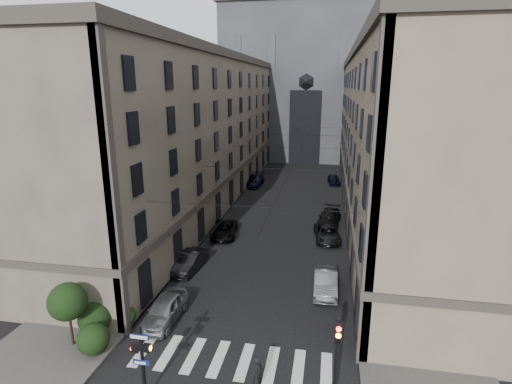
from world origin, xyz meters
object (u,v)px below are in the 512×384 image
Objects in this scene: pedestrian_signal_left at (142,358)px; pedestrian at (258,374)px; car_left_far at (255,180)px; car_right_midfar at (329,218)px; car_right_near at (326,282)px; car_right_far at (334,179)px; gothic_tower at (310,71)px; car_left_midfar at (224,230)px; car_left_midnear at (190,262)px; car_left_near at (165,310)px; traffic_light_right at (337,357)px; car_right_midnear at (327,233)px.

pedestrian is at bearing 15.54° from pedestrian_signal_left.
car_left_far reaches higher than car_right_midfar.
car_right_far is at bearing 87.62° from car_right_near.
car_left_midfar is (-5.30, -51.61, -17.09)m from gothic_tower.
gothic_tower is at bearing 89.09° from car_left_midnear.
pedestrian is (7.10, -5.00, 0.16)m from car_left_near.
traffic_light_right is 2.68× the size of pedestrian.
gothic_tower is 54.62m from car_left_midfar.
car_left_near is 0.93× the size of car_left_midfar.
car_right_midfar is 26.17m from pedestrian.
car_right_far is at bearing 95.49° from car_right_midfar.
traffic_light_right is 4.52m from pedestrian.
traffic_light_right is at bearing -43.88° from car_left_midnear.
gothic_tower is 75.15m from pedestrian_signal_left.
car_left_near is 8.69m from pedestrian.
pedestrian_signal_left reaches higher than car_right_far.
traffic_light_right is 1.02× the size of car_left_midfar.
pedestrian_signal_left is at bearing -93.13° from car_left_midfar.
traffic_light_right reaches higher than car_left_near.
car_left_midnear is 1.08× the size of car_right_far.
car_right_midfar is (10.41, 20.96, -0.02)m from car_left_near.
car_left_far is at bearing 108.73° from car_right_near.
car_left_far is 19.51m from car_right_midfar.
traffic_light_right is 1.12× the size of car_left_midnear.
pedestrian reaches higher than car_right_midfar.
gothic_tower is at bearing 76.34° from car_left_midfar.
traffic_light_right reaches higher than pedestrian_signal_left.
pedestrian_signal_left is 0.74× the size of car_right_midfar.
car_right_midfar is (11.32, 13.60, 0.02)m from car_left_midnear.
car_left_near reaches higher than car_right_midfar.
car_left_near is 0.99× the size of car_right_near.
gothic_tower is 29.90× the size of pedestrian.
car_right_midfar is (8.70, 27.46, -1.54)m from pedestrian_signal_left.
car_left_near is 7.42m from car_left_midnear.
traffic_light_right is (5.60, -73.04, -14.51)m from gothic_tower.
car_left_midnear is at bearing 43.39° from pedestrian.
pedestrian_signal_left reaches higher than car_left_midnear.
car_left_midnear is at bearing -122.60° from car_right_midfar.
car_right_near is at bearing -67.33° from car_left_far.
car_left_midfar is at bearing -144.66° from car_right_midfar.
pedestrian is at bearing -90.08° from car_right_midfar.
car_left_midnear reaches higher than car_right_far.
pedestrian reaches higher than car_right_midnear.
car_right_midfar reaches higher than car_right_far.
pedestrian reaches higher than car_left_midfar.
pedestrian is at bearing -52.05° from car_left_midnear.
car_right_near is (-0.57, 11.90, -2.50)m from traffic_light_right.
pedestrian_signal_left is at bearing -92.74° from gothic_tower.
pedestrian is (7.18, -20.35, 0.26)m from car_left_midfar.
pedestrian is (1.88, -71.96, -16.83)m from gothic_tower.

